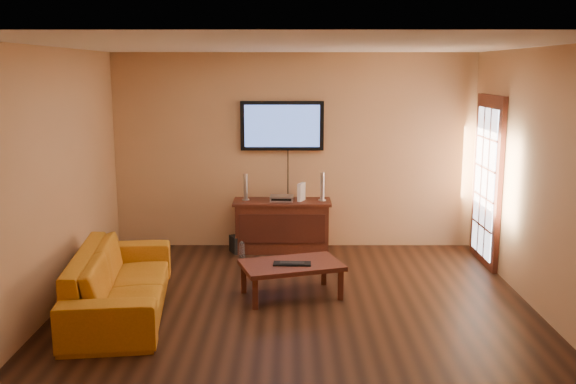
{
  "coord_description": "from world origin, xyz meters",
  "views": [
    {
      "loc": [
        -0.07,
        -6.36,
        2.47
      ],
      "look_at": [
        -0.08,
        0.8,
        1.1
      ],
      "focal_mm": 40.0,
      "sensor_mm": 36.0,
      "label": 1
    }
  ],
  "objects_px": {
    "game_console": "(301,192)",
    "coffee_table": "(291,267)",
    "av_receiver": "(282,198)",
    "sofa": "(120,271)",
    "subwoofer": "(240,244)",
    "bottle": "(242,250)",
    "speaker_left": "(246,188)",
    "keyboard": "(292,263)",
    "media_console": "(282,225)",
    "television": "(282,126)",
    "speaker_right": "(322,188)"
  },
  "relations": [
    {
      "from": "media_console",
      "to": "av_receiver",
      "type": "distance_m",
      "value": 0.38
    },
    {
      "from": "game_console",
      "to": "subwoofer",
      "type": "relative_size",
      "value": 1.06
    },
    {
      "from": "speaker_left",
      "to": "av_receiver",
      "type": "bearing_deg",
      "value": -4.48
    },
    {
      "from": "media_console",
      "to": "speaker_right",
      "type": "height_order",
      "value": "speaker_right"
    },
    {
      "from": "keyboard",
      "to": "game_console",
      "type": "bearing_deg",
      "value": 85.89
    },
    {
      "from": "speaker_right",
      "to": "bottle",
      "type": "distance_m",
      "value": 1.38
    },
    {
      "from": "keyboard",
      "to": "bottle",
      "type": "bearing_deg",
      "value": 113.41
    },
    {
      "from": "sofa",
      "to": "speaker_left",
      "type": "relative_size",
      "value": 6.13
    },
    {
      "from": "subwoofer",
      "to": "media_console",
      "type": "bearing_deg",
      "value": -15.77
    },
    {
      "from": "coffee_table",
      "to": "sofa",
      "type": "distance_m",
      "value": 1.82
    },
    {
      "from": "av_receiver",
      "to": "subwoofer",
      "type": "distance_m",
      "value": 0.85
    },
    {
      "from": "speaker_right",
      "to": "keyboard",
      "type": "xyz_separation_m",
      "value": [
        -0.42,
        -1.89,
        -0.49
      ]
    },
    {
      "from": "speaker_right",
      "to": "bottle",
      "type": "xyz_separation_m",
      "value": [
        -1.09,
        -0.36,
        -0.78
      ]
    },
    {
      "from": "game_console",
      "to": "keyboard",
      "type": "relative_size",
      "value": 0.59
    },
    {
      "from": "speaker_right",
      "to": "av_receiver",
      "type": "distance_m",
      "value": 0.57
    },
    {
      "from": "speaker_left",
      "to": "bottle",
      "type": "bearing_deg",
      "value": -95.45
    },
    {
      "from": "speaker_left",
      "to": "av_receiver",
      "type": "height_order",
      "value": "speaker_left"
    },
    {
      "from": "keyboard",
      "to": "speaker_right",
      "type": "bearing_deg",
      "value": 77.44
    },
    {
      "from": "speaker_left",
      "to": "game_console",
      "type": "distance_m",
      "value": 0.77
    },
    {
      "from": "sofa",
      "to": "keyboard",
      "type": "height_order",
      "value": "sofa"
    },
    {
      "from": "television",
      "to": "speaker_right",
      "type": "relative_size",
      "value": 2.94
    },
    {
      "from": "speaker_right",
      "to": "bottle",
      "type": "bearing_deg",
      "value": -161.78
    },
    {
      "from": "television",
      "to": "speaker_left",
      "type": "relative_size",
      "value": 3.13
    },
    {
      "from": "bottle",
      "to": "coffee_table",
      "type": "bearing_deg",
      "value": -66.07
    },
    {
      "from": "television",
      "to": "subwoofer",
      "type": "height_order",
      "value": "television"
    },
    {
      "from": "speaker_left",
      "to": "keyboard",
      "type": "distance_m",
      "value": 2.07
    },
    {
      "from": "game_console",
      "to": "subwoofer",
      "type": "height_order",
      "value": "game_console"
    },
    {
      "from": "speaker_left",
      "to": "keyboard",
      "type": "xyz_separation_m",
      "value": [
        0.63,
        -1.92,
        -0.48
      ]
    },
    {
      "from": "game_console",
      "to": "keyboard",
      "type": "bearing_deg",
      "value": -70.15
    },
    {
      "from": "television",
      "to": "keyboard",
      "type": "xyz_separation_m",
      "value": [
        0.13,
        -2.1,
        -1.32
      ]
    },
    {
      "from": "av_receiver",
      "to": "bottle",
      "type": "relative_size",
      "value": 1.4
    },
    {
      "from": "media_console",
      "to": "bottle",
      "type": "bearing_deg",
      "value": -146.9
    },
    {
      "from": "subwoofer",
      "to": "bottle",
      "type": "height_order",
      "value": "subwoofer"
    },
    {
      "from": "subwoofer",
      "to": "bottle",
      "type": "bearing_deg",
      "value": -104.96
    },
    {
      "from": "game_console",
      "to": "coffee_table",
      "type": "bearing_deg",
      "value": -70.48
    },
    {
      "from": "sofa",
      "to": "keyboard",
      "type": "bearing_deg",
      "value": -84.28
    },
    {
      "from": "coffee_table",
      "to": "keyboard",
      "type": "distance_m",
      "value": 0.08
    },
    {
      "from": "television",
      "to": "game_console",
      "type": "height_order",
      "value": "television"
    },
    {
      "from": "speaker_right",
      "to": "game_console",
      "type": "relative_size",
      "value": 1.59
    },
    {
      "from": "game_console",
      "to": "bottle",
      "type": "bearing_deg",
      "value": -132.67
    },
    {
      "from": "av_receiver",
      "to": "sofa",
      "type": "bearing_deg",
      "value": -123.4
    },
    {
      "from": "speaker_right",
      "to": "game_console",
      "type": "xyz_separation_m",
      "value": [
        -0.29,
        -0.01,
        -0.06
      ]
    },
    {
      "from": "av_receiver",
      "to": "game_console",
      "type": "distance_m",
      "value": 0.28
    },
    {
      "from": "television",
      "to": "av_receiver",
      "type": "bearing_deg",
      "value": -91.09
    },
    {
      "from": "speaker_left",
      "to": "coffee_table",
      "type": "bearing_deg",
      "value": -71.55
    },
    {
      "from": "game_console",
      "to": "keyboard",
      "type": "distance_m",
      "value": 1.93
    },
    {
      "from": "sofa",
      "to": "keyboard",
      "type": "distance_m",
      "value": 1.81
    },
    {
      "from": "media_console",
      "to": "speaker_left",
      "type": "bearing_deg",
      "value": 176.41
    },
    {
      "from": "bottle",
      "to": "television",
      "type": "bearing_deg",
      "value": 46.42
    },
    {
      "from": "coffee_table",
      "to": "av_receiver",
      "type": "relative_size",
      "value": 3.87
    }
  ]
}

